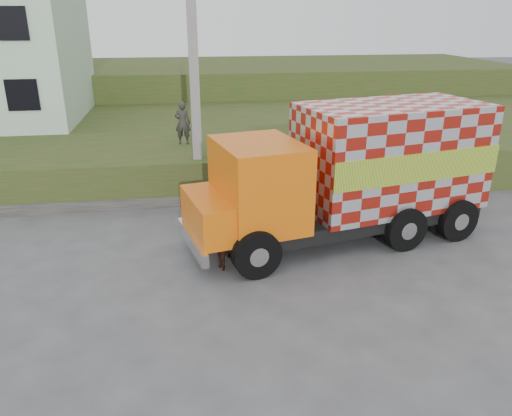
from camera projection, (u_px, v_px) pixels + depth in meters
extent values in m
plane|color=#474749|center=(245.00, 258.00, 13.16)|extent=(120.00, 120.00, 0.00)
cube|color=#244818|center=(216.00, 141.00, 22.10)|extent=(40.00, 12.00, 1.50)
cube|color=#244818|center=(202.00, 88.00, 32.88)|extent=(40.00, 12.00, 3.00)
cube|color=#595651|center=(170.00, 200.00, 16.68)|extent=(16.00, 0.50, 0.40)
cube|color=gray|center=(194.00, 82.00, 15.80)|extent=(0.30, 0.30, 8.00)
cube|color=black|center=(345.00, 214.00, 14.17)|extent=(7.84, 3.98, 0.39)
cube|color=#DC5F0B|center=(259.00, 184.00, 12.85)|extent=(2.48, 2.90, 2.20)
cube|color=#DC5F0B|center=(212.00, 214.00, 12.66)|extent=(1.57, 2.50, 0.99)
cube|color=silver|center=(390.00, 155.00, 14.03)|extent=(5.52, 3.67, 2.86)
cube|color=yellow|center=(421.00, 168.00, 12.86)|extent=(4.96, 1.13, 0.77)
cube|color=yellow|center=(364.00, 144.00, 15.20)|extent=(4.96, 1.13, 0.77)
cube|color=silver|center=(192.00, 241.00, 12.72)|extent=(0.71, 2.51, 0.33)
cylinder|color=black|center=(256.00, 254.00, 12.04)|extent=(1.27, 0.64, 1.21)
cylinder|color=black|center=(225.00, 217.00, 14.24)|extent=(1.27, 0.64, 1.21)
cylinder|color=black|center=(405.00, 229.00, 13.47)|extent=(1.27, 0.64, 1.21)
cylinder|color=black|center=(355.00, 198.00, 15.68)|extent=(1.27, 0.64, 1.21)
cylinder|color=black|center=(457.00, 220.00, 14.06)|extent=(1.27, 0.64, 1.21)
cylinder|color=black|center=(402.00, 192.00, 16.27)|extent=(1.27, 0.64, 1.21)
imported|color=#33170C|center=(222.00, 243.00, 12.74)|extent=(1.10, 1.45, 1.12)
imported|color=#292724|center=(183.00, 123.00, 18.31)|extent=(0.62, 0.45, 1.57)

